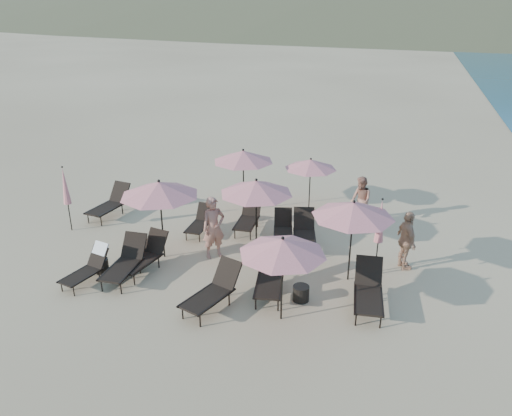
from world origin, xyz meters
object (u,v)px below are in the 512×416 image
(lounger_4, at_px, (270,276))
(umbrella_open_3, at_px, (243,156))
(lounger_8, at_px, (248,217))
(beachgoer_a, at_px, (214,228))
(side_table_1, at_px, (301,293))
(lounger_2, at_px, (145,255))
(beachgoer_c, at_px, (406,241))
(lounger_1, at_px, (125,262))
(beachgoer_b, at_px, (361,200))
(umbrella_open_4, at_px, (311,164))
(lounger_5, at_px, (369,290))
(umbrella_open_5, at_px, (283,247))
(lounger_3, at_px, (213,290))
(lounger_6, at_px, (110,203))
(umbrella_open_0, at_px, (159,189))
(umbrella_open_2, at_px, (353,210))
(umbrella_closed_1, at_px, (65,186))
(lounger_10, at_px, (304,232))
(lounger_9, at_px, (283,229))
(side_table_0, at_px, (102,265))
(umbrella_open_1, at_px, (256,187))
(lounger_7, at_px, (200,222))
(umbrella_closed_0, at_px, (380,222))
(lounger_0, at_px, (88,266))

(lounger_4, relative_size, umbrella_open_3, 0.80)
(lounger_8, xyz_separation_m, beachgoer_a, (-0.42, -2.13, 0.51))
(side_table_1, bearing_deg, lounger_2, 176.44)
(beachgoer_c, bearing_deg, lounger_1, 85.12)
(lounger_8, distance_m, beachgoer_a, 2.23)
(beachgoer_b, bearing_deg, umbrella_open_4, -138.36)
(lounger_5, distance_m, beachgoer_c, 2.51)
(lounger_1, distance_m, side_table_1, 4.97)
(side_table_1, bearing_deg, umbrella_open_5, -107.50)
(lounger_8, bearing_deg, lounger_3, -86.83)
(lounger_4, relative_size, lounger_6, 0.99)
(lounger_5, height_order, side_table_1, lounger_5)
(lounger_6, distance_m, lounger_8, 5.13)
(lounger_4, xyz_separation_m, lounger_8, (-1.73, 3.62, -0.04))
(umbrella_open_0, height_order, umbrella_open_3, umbrella_open_0)
(umbrella_open_2, bearing_deg, umbrella_closed_1, 176.36)
(lounger_10, height_order, beachgoer_b, beachgoer_b)
(lounger_9, xyz_separation_m, side_table_0, (-4.52, -3.43, -0.21))
(umbrella_open_3, bearing_deg, umbrella_open_1, -65.44)
(lounger_10, relative_size, side_table_0, 4.65)
(lounger_2, xyz_separation_m, lounger_8, (2.04, 3.47, -0.02))
(lounger_1, height_order, lounger_6, lounger_6)
(lounger_7, relative_size, umbrella_open_1, 0.62)
(lounger_9, bearing_deg, umbrella_closed_0, -35.90)
(lounger_8, bearing_deg, beachgoer_a, -104.38)
(lounger_2, distance_m, lounger_3, 2.84)
(lounger_9, bearing_deg, lounger_2, -152.43)
(lounger_3, relative_size, umbrella_open_1, 0.81)
(lounger_2, bearing_deg, umbrella_open_5, -4.73)
(lounger_7, bearing_deg, side_table_0, -119.00)
(lounger_6, bearing_deg, lounger_3, -29.56)
(umbrella_open_1, height_order, umbrella_open_3, umbrella_open_1)
(lounger_0, bearing_deg, lounger_1, 40.68)
(lounger_0, xyz_separation_m, side_table_1, (5.84, 0.70, -0.24))
(lounger_8, bearing_deg, lounger_2, -123.71)
(umbrella_open_2, relative_size, beachgoer_b, 1.45)
(umbrella_open_0, distance_m, umbrella_closed_0, 6.32)
(umbrella_open_0, height_order, side_table_0, umbrella_open_0)
(lounger_1, distance_m, umbrella_open_2, 6.44)
(umbrella_open_3, bearing_deg, umbrella_closed_0, -33.32)
(umbrella_closed_1, height_order, beachgoer_a, umbrella_closed_1)
(lounger_5, bearing_deg, lounger_4, 175.02)
(lounger_7, bearing_deg, lounger_4, -43.64)
(lounger_4, bearing_deg, lounger_7, 127.69)
(lounger_1, xyz_separation_m, lounger_2, (0.32, 0.52, -0.02))
(lounger_0, relative_size, umbrella_closed_0, 0.70)
(umbrella_open_1, distance_m, side_table_1, 3.57)
(lounger_3, relative_size, lounger_7, 1.31)
(lounger_6, height_order, beachgoer_b, beachgoer_b)
(lounger_3, distance_m, lounger_6, 7.16)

